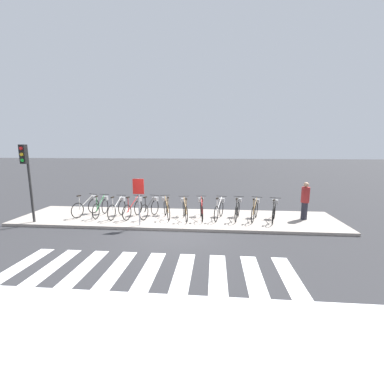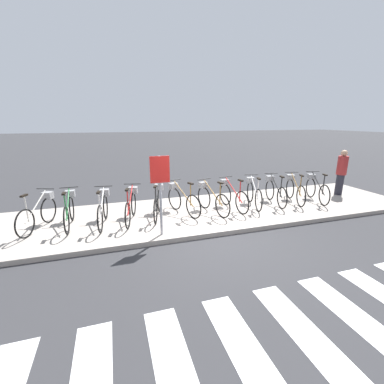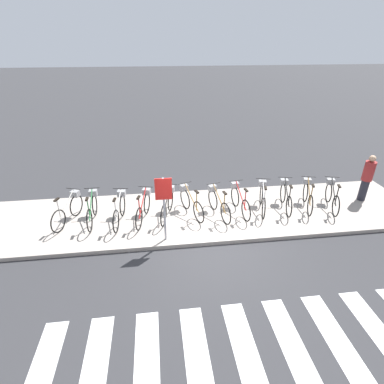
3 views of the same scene
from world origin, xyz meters
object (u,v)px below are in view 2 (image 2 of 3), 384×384
Objects in this scene: parked_bicycle_5 at (182,199)px; sign_post at (160,182)px; parked_bicycle_4 at (158,201)px; pedestrian at (341,172)px; parked_bicycle_2 at (103,208)px; parked_bicycle_0 at (39,211)px; parked_bicycle_6 at (211,198)px; parked_bicycle_8 at (253,192)px; parked_bicycle_10 at (294,189)px; parked_bicycle_9 at (275,190)px; parked_bicycle_7 at (232,195)px; parked_bicycle_11 at (316,188)px; parked_bicycle_1 at (69,209)px; parked_bicycle_3 at (131,205)px.

parked_bicycle_5 is 0.82× the size of sign_post.
parked_bicycle_4 is 1.53m from sign_post.
parked_bicycle_4 is 6.73m from pedestrian.
parked_bicycle_0 is at bearing 172.88° from parked_bicycle_2.
parked_bicycle_8 is (1.50, 0.15, 0.00)m from parked_bicycle_6.
parked_bicycle_10 is at bearing 1.29° from parked_bicycle_2.
parked_bicycle_5 is 0.97× the size of parked_bicycle_6.
parked_bicycle_9 is 4.28m from sign_post.
parked_bicycle_7 is 1.04× the size of parked_bicycle_10.
parked_bicycle_0 is at bearing 155.10° from sign_post.
sign_post is at bearing -168.28° from parked_bicycle_11.
parked_bicycle_9 is (3.14, -0.00, 0.00)m from parked_bicycle_5.
parked_bicycle_11 is at bearing -1.97° from parked_bicycle_7.
parked_bicycle_6 is 0.85× the size of sign_post.
pedestrian is (8.17, 0.34, 0.41)m from parked_bicycle_2.
parked_bicycle_1 is at bearing 149.44° from sign_post.
parked_bicycle_10 is at bearing 2.35° from parked_bicycle_6.
parked_bicycle_2 is 1.02× the size of parked_bicycle_8.
parked_bicycle_1 is 1.02× the size of parked_bicycle_3.
parked_bicycle_5 is at bearing 179.69° from parked_bicycle_8.
parked_bicycle_7 is (3.74, 0.12, 0.00)m from parked_bicycle_2.
parked_bicycle_2 and parked_bicycle_4 have the same top height.
parked_bicycle_4 is at bearing 7.69° from parked_bicycle_3.
pedestrian is (6.01, 0.17, 0.41)m from parked_bicycle_5.
parked_bicycle_3 and parked_bicycle_11 have the same top height.
parked_bicycle_3 is 1.03× the size of parked_bicycle_5.
parked_bicycle_11 is (2.30, -0.15, 0.00)m from parked_bicycle_8.
sign_post is (-5.50, -1.14, 0.84)m from parked_bicycle_11.
parked_bicycle_5 is 0.96× the size of parked_bicycle_9.
parked_bicycle_2 is at bearing -177.59° from pedestrian.
parked_bicycle_4 and parked_bicycle_10 have the same top height.
parked_bicycle_7 is at bearing 178.03° from parked_bicycle_11.
parked_bicycle_6 is at bearing -175.99° from parked_bicycle_9.
sign_post is at bearing -24.90° from parked_bicycle_0.
parked_bicycle_9 is at bearing 1.66° from parked_bicycle_3.
parked_bicycle_8 is 0.97× the size of pedestrian.
parked_bicycle_2 is 1.03× the size of parked_bicycle_4.
parked_bicycle_2 is (0.83, -0.14, 0.00)m from parked_bicycle_1.
parked_bicycle_8 is (3.06, 0.02, 0.00)m from parked_bicycle_4.
parked_bicycle_11 is 5.68m from sign_post.
parked_bicycle_4 is at bearing 5.45° from parked_bicycle_2.
sign_post is (-4.73, -1.26, 0.84)m from parked_bicycle_10.
parked_bicycle_3 and parked_bicycle_10 have the same top height.
parked_bicycle_1 is at bearing 179.76° from parked_bicycle_7.
parked_bicycle_1 is 7.65m from parked_bicycle_11.
parked_bicycle_8 is at bearing -177.15° from pedestrian.
parked_bicycle_10 is (4.59, -0.00, 0.00)m from parked_bicycle_4.
parked_bicycle_11 is 0.83× the size of sign_post.
parked_bicycle_2 is 1.02× the size of parked_bicycle_3.
parked_bicycle_10 is (3.03, 0.12, 0.00)m from parked_bicycle_6.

